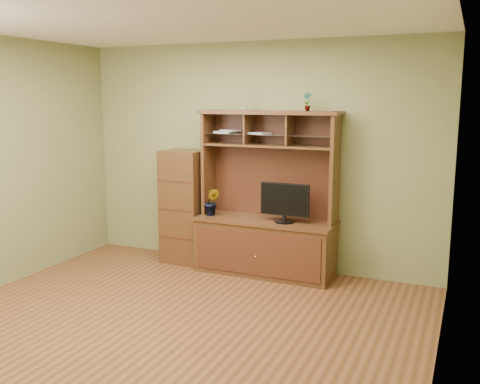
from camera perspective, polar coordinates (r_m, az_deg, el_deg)
The scene contains 8 objects.
room at distance 4.69m, azimuth -7.49°, elevation 1.39°, with size 4.54×4.04×2.74m.
media_hutch at distance 6.28m, azimuth 2.78°, elevation -4.02°, with size 1.66×0.61×1.90m.
monitor at distance 6.04m, azimuth 4.78°, elevation -1.07°, with size 0.57×0.22×0.45m.
orchid_plant at distance 6.41m, azimuth -2.99°, elevation -1.06°, with size 0.18×0.15×0.33m, color #265F20.
top_plant at distance 6.02m, azimuth 7.18°, elevation 9.57°, with size 0.11×0.08×0.21m, color #2B5E21.
reed_diffuser at distance 6.29m, azimuth 0.38°, elevation 9.64°, with size 0.05×0.05×0.26m.
magazines at distance 6.33m, azimuth -0.24°, elevation 6.44°, with size 0.70×0.23×0.04m.
side_cabinet at distance 6.73m, azimuth -5.92°, elevation -1.54°, with size 0.50×0.46×1.41m.
Camera 1 is at (2.41, -3.97, 2.05)m, focal length 40.00 mm.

